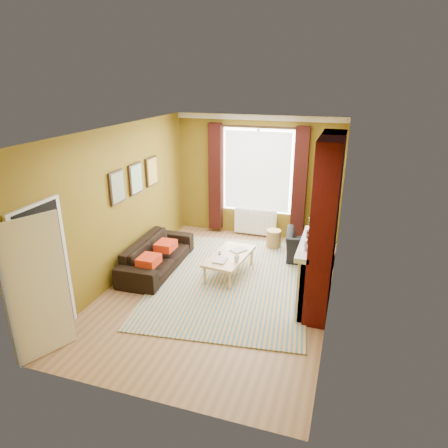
{
  "coord_description": "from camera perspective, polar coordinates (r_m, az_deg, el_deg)",
  "views": [
    {
      "loc": [
        2.02,
        -5.98,
        3.61
      ],
      "look_at": [
        0.0,
        0.25,
        1.15
      ],
      "focal_mm": 32.0,
      "sensor_mm": 36.0,
      "label": 1
    }
  ],
  "objects": [
    {
      "name": "striped_rug",
      "position": [
        7.54,
        1.02,
        -7.92
      ],
      "size": [
        3.22,
        4.14,
        0.02
      ],
      "rotation": [
        0.0,
        0.0,
        0.12
      ],
      "color": "teal",
      "rests_on": "ground"
    },
    {
      "name": "sofa",
      "position": [
        7.94,
        -9.54,
        -4.36
      ],
      "size": [
        0.87,
        2.06,
        0.59
      ],
      "primitive_type": "imported",
      "rotation": [
        0.0,
        0.0,
        1.61
      ],
      "color": "black",
      "rests_on": "ground"
    },
    {
      "name": "room_walls",
      "position": [
        6.78,
        5.19,
        1.34
      ],
      "size": [
        3.82,
        5.54,
        2.83
      ],
      "color": "brown",
      "rests_on": "ground"
    },
    {
      "name": "book_a",
      "position": [
        7.36,
        -1.38,
        -5.05
      ],
      "size": [
        0.23,
        0.31,
        0.03
      ],
      "primitive_type": "imported",
      "rotation": [
        0.0,
        0.0,
        -0.02
      ],
      "color": "#999999",
      "rests_on": "coffee_table"
    },
    {
      "name": "mug",
      "position": [
        7.31,
        1.83,
        -4.96
      ],
      "size": [
        0.13,
        0.13,
        0.1
      ],
      "primitive_type": "imported",
      "rotation": [
        0.0,
        0.0,
        0.26
      ],
      "color": "#999999",
      "rests_on": "coffee_table"
    },
    {
      "name": "coffee_table",
      "position": [
        7.58,
        0.78,
        -4.74
      ],
      "size": [
        0.75,
        1.29,
        0.41
      ],
      "rotation": [
        0.0,
        0.0,
        -0.11
      ],
      "color": "#D7B37C",
      "rests_on": "ground"
    },
    {
      "name": "armchair",
      "position": [
        8.35,
        12.12,
        -3.19
      ],
      "size": [
        1.04,
        0.93,
        0.62
      ],
      "primitive_type": "imported",
      "rotation": [
        0.0,
        0.0,
        3.25
      ],
      "color": "black",
      "rests_on": "ground"
    },
    {
      "name": "floor_lamp",
      "position": [
        8.53,
        14.19,
        4.53
      ],
      "size": [
        0.31,
        0.31,
        1.7
      ],
      "rotation": [
        0.0,
        0.0,
        -0.26
      ],
      "color": "black",
      "rests_on": "ground"
    },
    {
      "name": "ground",
      "position": [
        7.27,
        -0.62,
        -9.19
      ],
      "size": [
        5.5,
        5.5,
        0.0
      ],
      "primitive_type": "plane",
      "color": "brown",
      "rests_on": "ground"
    },
    {
      "name": "wicker_stool",
      "position": [
        8.89,
        7.1,
        -2.13
      ],
      "size": [
        0.41,
        0.41,
        0.41
      ],
      "rotation": [
        0.0,
        0.0,
        -0.35
      ],
      "color": "#9E7E44",
      "rests_on": "ground"
    },
    {
      "name": "tv_remote",
      "position": [
        7.61,
        -0.62,
        -4.17
      ],
      "size": [
        0.09,
        0.15,
        0.02
      ],
      "rotation": [
        0.0,
        0.0,
        0.3
      ],
      "color": "#272729",
      "rests_on": "coffee_table"
    },
    {
      "name": "book_b",
      "position": [
        7.82,
        1.59,
        -3.48
      ],
      "size": [
        0.34,
        0.37,
        0.02
      ],
      "primitive_type": "imported",
      "rotation": [
        0.0,
        0.0,
        -0.59
      ],
      "color": "#999999",
      "rests_on": "coffee_table"
    }
  ]
}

